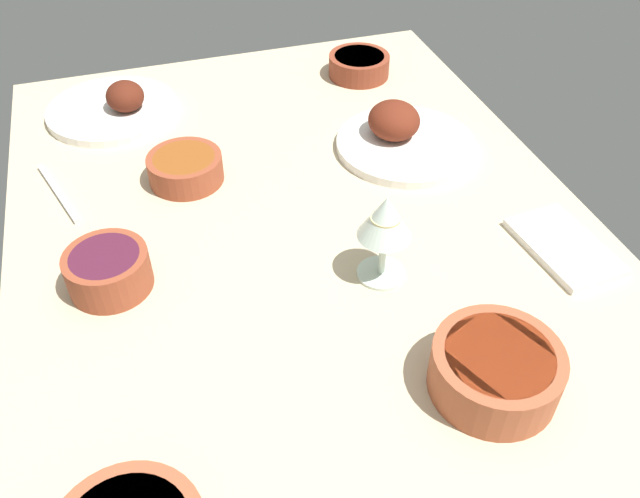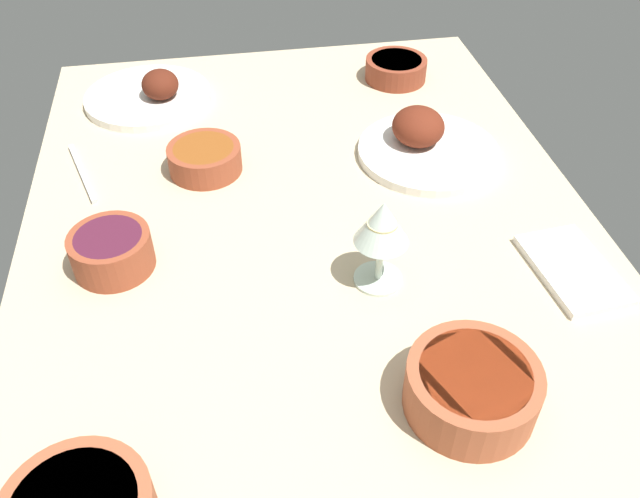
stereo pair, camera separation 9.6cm
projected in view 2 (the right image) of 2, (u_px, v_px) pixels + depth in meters
The scene contains 10 objects.
dining_table at pixel (320, 269), 98.64cm from camera, with size 140.00×90.00×4.00cm, color #C6B28E.
plate_far_side at pixel (425, 143), 116.55cm from camera, with size 25.13×25.13×7.89cm.
plate_center_main at pixel (151, 94), 130.74cm from camera, with size 24.91×24.91×6.90cm.
bowl_sauce at pixel (472, 387), 76.08cm from camera, with size 15.69×15.69×6.37cm.
bowl_onions at pixel (111, 250), 94.09cm from camera, with size 11.69×11.69×5.78cm.
bowl_soup at pixel (205, 158), 112.46cm from camera, with size 12.58×12.58×4.64cm.
bowl_potatoes at pixel (396, 68), 137.01cm from camera, with size 12.73×12.73×4.54cm.
wine_glass at pixel (382, 227), 87.39cm from camera, with size 7.60×7.60×14.00cm.
folded_napkin at pixel (573, 269), 94.79cm from camera, with size 16.78×10.27×1.20cm, color white.
spoon_loose at pixel (82, 173), 112.86cm from camera, with size 18.34×0.90×0.80cm, color silver.
Camera 2 is at (-70.10, 12.12, 70.39)cm, focal length 36.85 mm.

